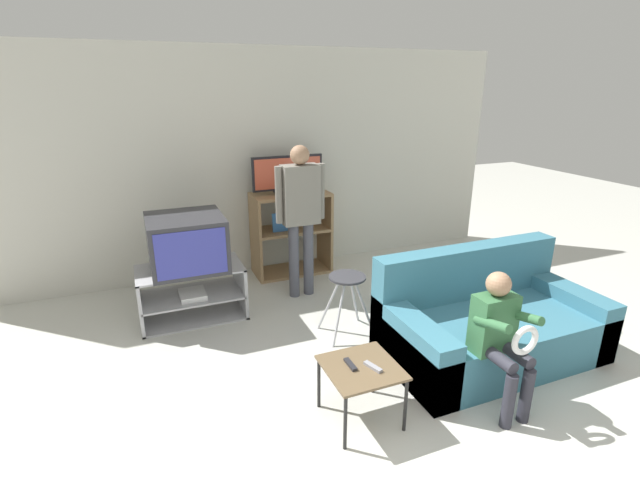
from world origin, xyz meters
name	(u,v)px	position (x,y,z in m)	size (l,w,h in m)	color
wall_back	(256,164)	(0.00, 3.88, 1.30)	(6.40, 0.06, 2.60)	beige
tv_stand	(192,293)	(-0.96, 2.85, 0.26)	(0.99, 0.55, 0.52)	#A8A8AD
television_main	(187,242)	(-0.97, 2.87, 0.78)	(0.69, 0.69, 0.51)	#2D2D33
media_shelf	(291,233)	(0.31, 3.58, 0.50)	(0.90, 0.46, 0.99)	#9E7A51
television_flat	(288,175)	(0.29, 3.60, 1.19)	(0.84, 0.20, 0.43)	black
folding_stool	(347,287)	(0.30, 1.99, 0.46)	(0.44, 0.37, 0.58)	#B7B7BC
snack_table	(361,372)	(-0.11, 0.91, 0.37)	(0.48, 0.48, 0.42)	brown
remote_control_black	(350,364)	(-0.17, 0.95, 0.43)	(0.04, 0.14, 0.02)	#232328
remote_control_white	(373,367)	(-0.05, 0.87, 0.43)	(0.04, 0.14, 0.02)	gray
couch	(488,323)	(1.26, 1.24, 0.28)	(1.79, 0.96, 0.86)	teal
person_standing_adult	(300,207)	(0.20, 2.93, 0.98)	(0.53, 0.20, 1.62)	#4C4C56
person_seated_child	(501,332)	(0.84, 0.69, 0.58)	(0.33, 0.43, 1.00)	#2D2D38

